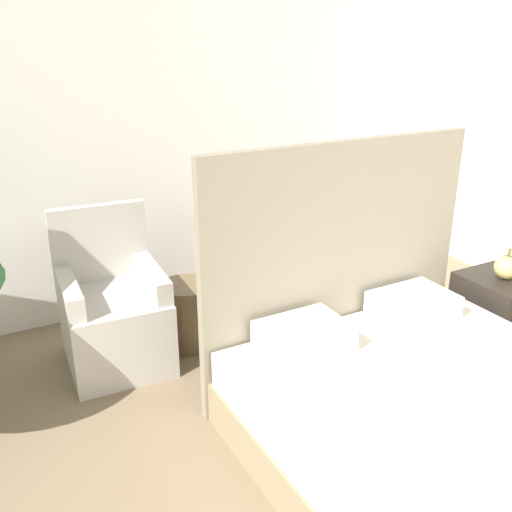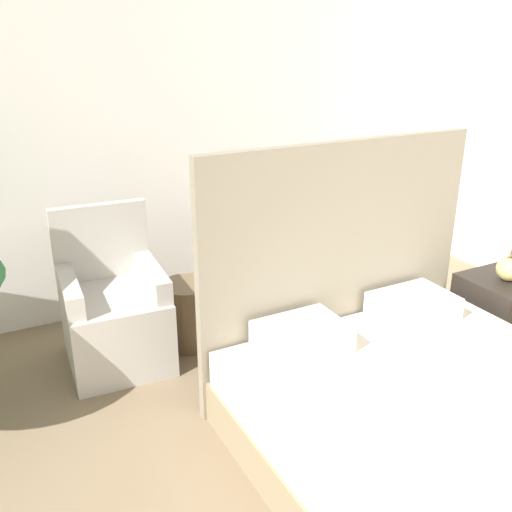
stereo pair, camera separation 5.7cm
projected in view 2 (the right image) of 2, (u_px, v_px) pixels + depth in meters
wall_back at (160, 111)px, 4.03m from camera, size 10.00×0.06×2.90m
bed at (444, 424)px, 2.66m from camera, size 1.71×2.03×1.45m
armchair_near_window_left at (115, 318)px, 3.58m from camera, size 0.64×0.69×0.97m
armchair_near_window_right at (252, 288)px, 4.00m from camera, size 0.63×0.68×0.97m
nightstand at (499, 316)px, 3.69m from camera, size 0.45×0.46×0.52m
side_table at (189, 314)px, 3.80m from camera, size 0.36×0.36×0.44m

